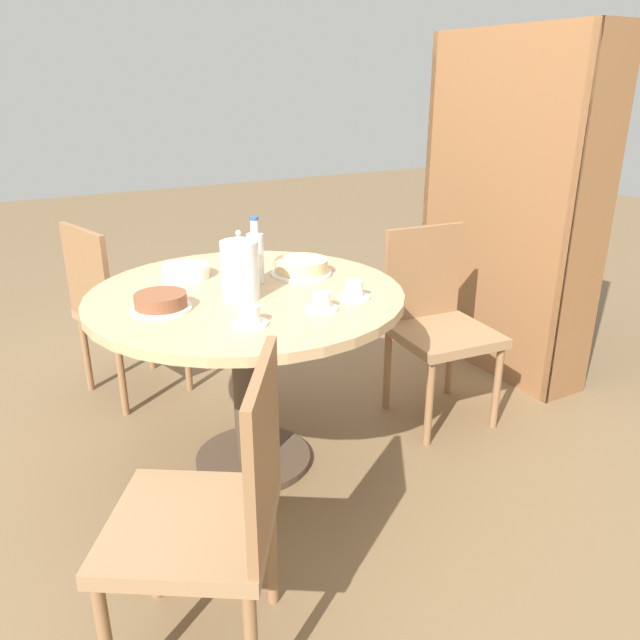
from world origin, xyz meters
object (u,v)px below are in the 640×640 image
Objects in this scene: chair_a at (119,307)px; bookshelf at (504,212)px; water_bottle at (255,256)px; coffee_pot at (240,268)px; chair_b at (213,512)px; cup_a at (321,303)px; cake_main at (301,267)px; cake_second at (161,302)px; chair_c at (437,320)px; cup_b at (354,291)px; cup_c at (250,317)px.

bookshelf reaches higher than chair_a.
coffee_pot is at bearing -40.53° from water_bottle.
chair_a is 1.67m from chair_b.
bookshelf is 1.54m from cup_a.
cake_main is 1.18× the size of cake_second.
chair_c is (0.89, 1.23, 0.00)m from chair_a.
chair_b is 0.98m from cup_b.
bookshelf reaches higher than chair_b.
water_bottle is at bearing -146.22° from cup_b.
coffee_pot is 0.30m from cake_second.
cake_second is (-0.76, 0.11, 0.31)m from chair_b.
chair_b is at bearing -30.47° from water_bottle.
chair_a is at bearing 72.61° from bookshelf.
chair_a reaches higher than cake_second.
bookshelf is at bearing 98.20° from cake_main.
cup_c is at bearing 37.40° from cake_second.
chair_c is 0.72m from cup_b.
cake_main is at bearing 102.00° from cake_second.
chair_a reaches higher than cup_a.
chair_b reaches higher than cup_a.
cup_b is at bearing 70.96° from cake_second.
cup_a is at bearing 112.44° from bookshelf.
bookshelf is 8.29× the size of cake_second.
water_bottle is at bearing 139.47° from coffee_pot.
cup_c reaches higher than cake_second.
cup_c is (0.40, -0.20, -0.08)m from water_bottle.
chair_a is 4.20× the size of cake_second.
coffee_pot is 0.42m from cup_b.
chair_b is 0.93m from coffee_pot.
water_bottle reaches higher than chair_a.
cake_main is at bearing -158.34° from chair_a.
cake_main is 0.63m from cake_second.
chair_c is 4.20× the size of cake_second.
cup_c is (0.26, -0.08, -0.09)m from coffee_pot.
water_bottle is 0.43m from cup_b.
cake_second is (0.13, -0.41, -0.08)m from water_bottle.
cup_a is at bearing -174.36° from chair_a.
water_bottle is at bearing 97.28° from bookshelf.
cup_c is at bearing 179.08° from chair_b.
chair_a is 0.96m from cake_second.
cake_main is (-0.90, 0.73, 0.31)m from chair_b.
cake_main is at bearing 91.39° from water_bottle.
water_bottle is at bearing -169.97° from cup_a.
coffee_pot is (0.92, 0.27, 0.40)m from chair_a.
coffee_pot reaches higher than cup_b.
bookshelf reaches higher than water_bottle.
bookshelf is 6.66× the size of water_bottle.
chair_b is 1.57m from chair_c.
bookshelf is 1.37m from cup_b.
chair_c is at bearing -141.55° from chair_a.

